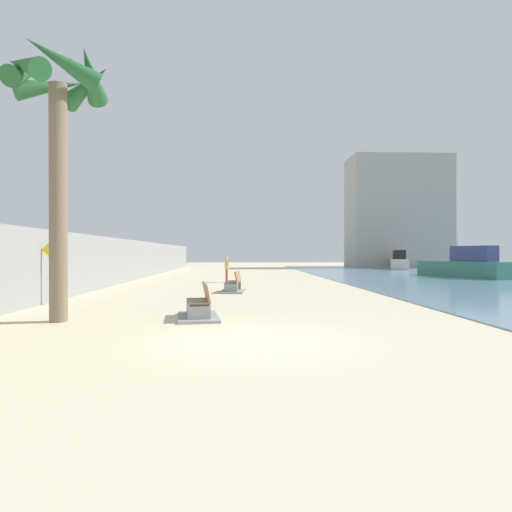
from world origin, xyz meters
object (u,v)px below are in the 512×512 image
Objects in this scene: pedestrian_sign at (54,263)px; person_walking at (227,268)px; palm_tree at (58,111)px; boat_nearest at (464,266)px; boat_far_right at (399,262)px; bench_near at (199,310)px; bench_far at (234,287)px.

person_walking is at bearing 64.28° from pedestrian_sign.
boat_nearest is (21.20, 20.14, -4.67)m from palm_tree.
pedestrian_sign is (-24.37, -33.70, 0.65)m from boat_far_right.
person_walking is 13.16m from pedestrian_sign.
bench_near is at bearing -131.68° from boat_nearest.
bench_near is at bearing -91.39° from person_walking.
boat_nearest is at bearing 34.12° from bench_far.
bench_far is (0.87, 8.40, 0.00)m from bench_near.
bench_far is 1.39× the size of person_walking.
palm_tree is at bearing -117.13° from bench_far.
person_walking is 0.20× the size of boat_nearest.
bench_far is 34.02m from boat_far_right.
boat_nearest is (17.17, 4.40, -0.02)m from person_walking.
boat_far_right is (22.69, 37.60, -4.74)m from palm_tree.
boat_nearest reaches higher than boat_far_right.
boat_far_right is at bearing 49.51° from person_walking.
palm_tree is 44.17m from boat_far_right.
pedestrian_sign is at bearing 147.06° from bench_near.
pedestrian_sign is at bearing 113.27° from palm_tree.
palm_tree is 5.90m from pedestrian_sign.
palm_tree is 3.08× the size of pedestrian_sign.
palm_tree reaches higher than bench_near.
boat_nearest is 17.53m from boat_far_right.
boat_far_right is (18.16, 28.76, 0.58)m from bench_far.
bench_far is at bearing -122.28° from boat_far_right.
boat_far_right is at bearing 85.11° from boat_nearest.
person_walking is 17.72m from boat_nearest.
pedestrian_sign is (-22.88, -16.24, 0.57)m from boat_nearest.
boat_nearest is 28.06m from pedestrian_sign.
bench_near is 1.01× the size of bench_far.
bench_far is at bearing 84.09° from bench_near.
pedestrian_sign is at bearing -125.87° from boat_far_right.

